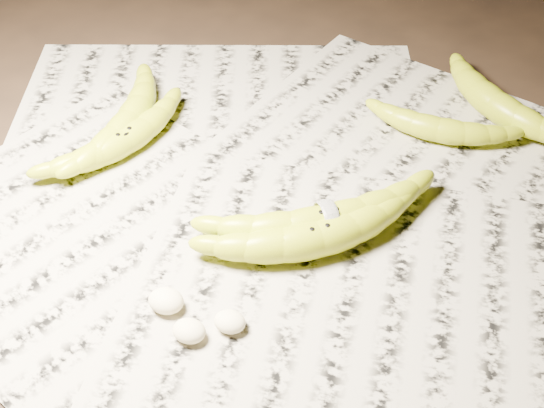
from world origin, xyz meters
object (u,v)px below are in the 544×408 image
(banana_left_b, at_px, (129,119))
(banana_taped, at_px, (327,220))
(banana_left_a, at_px, (124,139))
(banana_center, at_px, (318,236))
(banana_upper_a, at_px, (439,127))
(banana_upper_b, at_px, (496,102))

(banana_left_b, bearing_deg, banana_taped, -109.11)
(banana_left_a, relative_size, banana_taped, 0.82)
(banana_center, bearing_deg, banana_left_a, 125.01)
(banana_left_a, bearing_deg, banana_left_b, 41.42)
(banana_upper_a, bearing_deg, banana_left_b, -162.31)
(banana_upper_a, relative_size, banana_upper_b, 0.86)
(banana_center, distance_m, banana_upper_a, 0.26)
(banana_center, xyz_separation_m, banana_taped, (0.00, 0.03, -0.00))
(banana_taped, bearing_deg, banana_left_b, 126.68)
(banana_taped, bearing_deg, banana_upper_b, 27.00)
(banana_upper_a, height_order, banana_upper_b, banana_upper_b)
(banana_left_b, xyz_separation_m, banana_upper_b, (0.43, 0.21, 0.00))
(banana_left_b, distance_m, banana_center, 0.31)
(banana_left_b, distance_m, banana_taped, 0.31)
(banana_left_a, xyz_separation_m, banana_left_b, (-0.01, 0.04, 0.00))
(banana_upper_b, bearing_deg, banana_left_b, -117.84)
(banana_left_a, xyz_separation_m, banana_upper_b, (0.42, 0.24, 0.00))
(banana_left_b, height_order, banana_upper_a, banana_left_b)
(banana_center, xyz_separation_m, banana_upper_b, (0.14, 0.32, -0.00))
(banana_center, bearing_deg, banana_upper_b, 26.46)
(banana_left_a, xyz_separation_m, banana_taped, (0.28, -0.05, 0.00))
(banana_taped, xyz_separation_m, banana_upper_a, (0.08, 0.21, -0.00))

